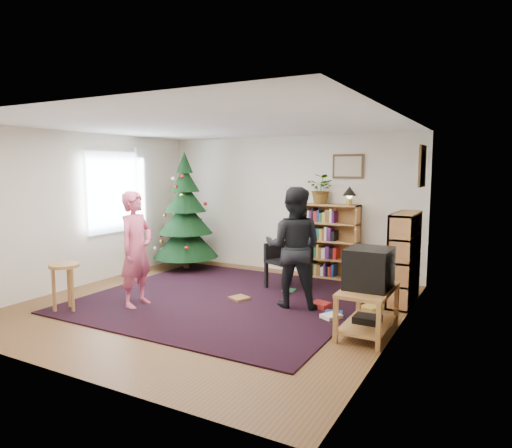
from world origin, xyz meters
The scene contains 23 objects.
floor centered at (0.00, 0.00, 0.00)m, with size 5.00×5.00×0.00m, color brown.
ceiling centered at (0.00, 0.00, 2.50)m, with size 5.00×5.00×0.00m, color white.
wall_back centered at (0.00, 2.50, 1.25)m, with size 5.00×0.02×2.50m, color silver.
wall_front centered at (0.00, -2.50, 1.25)m, with size 5.00×0.02×2.50m, color silver.
wall_left centered at (-2.50, 0.00, 1.25)m, with size 0.02×5.00×2.50m, color silver.
wall_right centered at (2.50, 0.00, 1.25)m, with size 0.02×5.00×2.50m, color silver.
rug centered at (0.00, 0.30, 0.01)m, with size 3.80×3.60×0.02m, color black.
window_pane centered at (-2.47, 0.60, 1.50)m, with size 0.04×1.20×1.40m, color silver.
curtain centered at (-2.43, 1.30, 1.50)m, with size 0.06×0.35×1.60m, color silver.
picture_back centered at (1.15, 2.48, 1.95)m, with size 0.55×0.03×0.42m.
picture_right centered at (2.48, 1.75, 1.95)m, with size 0.03×0.50×0.60m.
christmas_tree centered at (-1.74, 1.68, 0.93)m, with size 1.23×1.23×2.22m.
bookshelf_back centered at (0.93, 2.34, 0.66)m, with size 0.95×0.30×1.30m.
bookshelf_right centered at (2.34, 1.38, 0.66)m, with size 0.30×0.95×1.30m.
tv_stand centered at (2.22, -0.09, 0.33)m, with size 0.53×0.96×0.55m.
crt_tv centered at (2.22, -0.09, 0.78)m, with size 0.49×0.53×0.47m.
armchair centered at (0.60, 1.36, 0.55)m, with size 0.73×0.75×1.01m.
stool centered at (-1.58, -1.20, 0.50)m, with size 0.39×0.39×0.65m.
person_standing centered at (-0.89, -0.55, 0.81)m, with size 0.59×0.39×1.61m, color #D45574.
person_by_chair centered at (1.03, 0.47, 0.84)m, with size 0.81×0.63×1.67m, color black.
potted_plant centered at (0.73, 2.34, 1.56)m, with size 0.47×0.41×0.52m, color gray.
table_lamp centered at (1.23, 2.34, 1.51)m, with size 0.24×0.24×0.31m.
floor_clutter centered at (1.28, 0.55, 0.04)m, with size 2.01×1.13×0.08m.
Camera 1 is at (3.53, -5.22, 1.93)m, focal length 32.00 mm.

